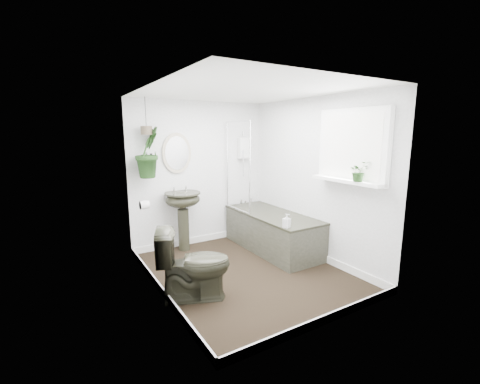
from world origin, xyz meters
TOP-DOWN VIEW (x-y plane):
  - floor at (0.00, 0.00)m, footprint 2.30×2.80m
  - ceiling at (0.00, 0.00)m, footprint 2.30×2.80m
  - wall_back at (0.00, 1.41)m, footprint 2.30×0.02m
  - wall_front at (0.00, -1.41)m, footprint 2.30×0.02m
  - wall_left at (-1.16, 0.00)m, footprint 0.02×2.80m
  - wall_right at (1.16, 0.00)m, footprint 0.02×2.80m
  - skirting at (0.00, 0.00)m, footprint 2.30×2.80m
  - bathtub at (0.80, 0.50)m, footprint 0.72×1.72m
  - bath_screen at (0.47, 0.99)m, footprint 0.04×0.72m
  - shower_box at (0.80, 1.34)m, footprint 0.20×0.10m
  - oval_mirror at (-0.39, 1.37)m, footprint 0.46×0.03m
  - wall_sconce at (-0.79, 1.36)m, footprint 0.04×0.04m
  - toilet_roll_holder at (-1.10, 0.70)m, footprint 0.11×0.11m
  - window_recess at (1.09, -0.70)m, footprint 0.08×1.00m
  - window_sill at (1.02, -0.70)m, footprint 0.18×1.00m
  - window_blinds at (1.04, -0.70)m, footprint 0.01×0.86m
  - toilet at (-0.85, -0.28)m, footprint 0.90×0.70m
  - pedestal_sink at (-0.39, 1.19)m, footprint 0.56×0.48m
  - sill_plant at (0.97, -0.91)m, footprint 0.26×0.24m
  - hanging_plant at (-0.87, 1.25)m, footprint 0.50×0.51m
  - soap_bottle at (0.51, -0.19)m, footprint 0.10×0.10m
  - hanging_pot at (-0.87, 1.25)m, footprint 0.16×0.16m

SIDE VIEW (x-z plane):
  - floor at x=0.00m, z-range -0.02..0.00m
  - skirting at x=0.00m, z-range 0.00..0.10m
  - bathtub at x=0.80m, z-range 0.00..0.58m
  - toilet at x=-0.85m, z-range 0.00..0.80m
  - pedestal_sink at x=-0.39m, z-range 0.00..0.92m
  - soap_bottle at x=0.51m, z-range 0.58..0.76m
  - toilet_roll_holder at x=-1.10m, z-range 0.84..0.96m
  - wall_back at x=0.00m, z-range 0.00..2.30m
  - wall_front at x=0.00m, z-range 0.00..2.30m
  - wall_left at x=-1.16m, z-range 0.00..2.30m
  - wall_right at x=1.16m, z-range 0.00..2.30m
  - window_sill at x=1.02m, z-range 1.21..1.25m
  - bath_screen at x=0.47m, z-range 0.58..1.98m
  - sill_plant at x=0.97m, z-range 1.25..1.49m
  - wall_sconce at x=-0.79m, z-range 1.29..1.51m
  - oval_mirror at x=-0.39m, z-range 1.19..1.81m
  - hanging_plant at x=-0.87m, z-range 1.17..1.90m
  - shower_box at x=0.80m, z-range 1.38..1.73m
  - window_recess at x=1.09m, z-range 1.20..2.10m
  - window_blinds at x=1.04m, z-range 1.27..2.03m
  - hanging_pot at x=-0.87m, z-range 1.78..1.90m
  - ceiling at x=0.00m, z-range 2.30..2.32m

